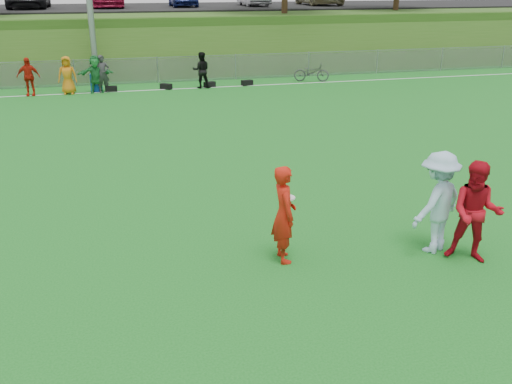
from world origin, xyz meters
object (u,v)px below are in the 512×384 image
object	(u,v)px
player_blue	(437,202)
player_red_left	(284,214)
bicycle	(311,72)
recycling_bin	(96,83)
player_red_center	(476,212)
frisbee	(287,198)

from	to	relation	value
player_blue	player_red_left	bearing A→B (deg)	-32.60
player_blue	bicycle	distance (m)	19.32
player_red_left	bicycle	size ratio (longest dim) A/B	1.04
player_blue	recycling_bin	bearing A→B (deg)	-97.03
bicycle	player_red_center	bearing A→B (deg)	-171.33
player_red_left	recycling_bin	distance (m)	18.75
player_blue	bicycle	xyz separation A→B (m)	(4.23, 18.84, -0.53)
recycling_bin	bicycle	size ratio (longest dim) A/B	0.46
player_red_left	player_blue	bearing A→B (deg)	-95.26
player_blue	frisbee	world-z (taller)	player_blue
player_blue	recycling_bin	world-z (taller)	player_blue
player_red_left	player_red_center	bearing A→B (deg)	-103.35
player_red_center	player_blue	xyz separation A→B (m)	(-0.46, 0.55, 0.03)
frisbee	bicycle	distance (m)	19.71
player_red_center	frisbee	distance (m)	3.46
recycling_bin	bicycle	bearing A→B (deg)	0.41
frisbee	player_red_left	bearing A→B (deg)	-127.63
player_blue	recycling_bin	size ratio (longest dim) A/B	2.46
player_red_center	recycling_bin	bearing A→B (deg)	144.95
player_red_left	player_blue	size ratio (longest dim) A/B	0.93
player_red_center	frisbee	xyz separation A→B (m)	(-3.30, 1.01, 0.23)
frisbee	bicycle	world-z (taller)	frisbee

